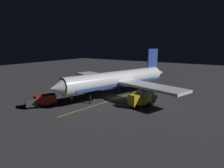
# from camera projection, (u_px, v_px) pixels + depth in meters

# --- Properties ---
(ground_plane) EXTENTS (180.00, 180.00, 0.20)m
(ground_plane) POSITION_uv_depth(u_px,v_px,m) (117.00, 98.00, 47.38)
(ground_plane) COLOR #313136
(apron_guide_stripe) EXTENTS (3.18, 24.94, 0.01)m
(apron_guide_stripe) POSITION_uv_depth(u_px,v_px,m) (107.00, 102.00, 44.12)
(apron_guide_stripe) COLOR gold
(apron_guide_stripe) RESTS_ON ground_plane
(airliner) EXTENTS (32.42, 32.51, 10.80)m
(airliner) POSITION_uv_depth(u_px,v_px,m) (119.00, 80.00, 46.92)
(airliner) COLOR white
(airliner) RESTS_ON ground_plane
(baggage_truck) EXTENTS (4.59, 5.89, 2.29)m
(baggage_truck) POSITION_uv_depth(u_px,v_px,m) (42.00, 101.00, 40.47)
(baggage_truck) COLOR maroon
(baggage_truck) RESTS_ON ground_plane
(catering_truck) EXTENTS (4.38, 6.34, 2.57)m
(catering_truck) POSITION_uv_depth(u_px,v_px,m) (142.00, 100.00, 40.71)
(catering_truck) COLOR gold
(catering_truck) RESTS_ON ground_plane
(ground_crew_worker) EXTENTS (0.40, 0.40, 1.74)m
(ground_crew_worker) POSITION_uv_depth(u_px,v_px,m) (72.00, 99.00, 42.81)
(ground_crew_worker) COLOR black
(ground_crew_worker) RESTS_ON ground_plane
(traffic_cone_near_left) EXTENTS (0.50, 0.50, 0.55)m
(traffic_cone_near_left) POSITION_uv_depth(u_px,v_px,m) (94.00, 100.00, 44.76)
(traffic_cone_near_left) COLOR #EA590F
(traffic_cone_near_left) RESTS_ON ground_plane
(traffic_cone_near_right) EXTENTS (0.50, 0.50, 0.55)m
(traffic_cone_near_right) POSITION_uv_depth(u_px,v_px,m) (102.00, 100.00, 44.52)
(traffic_cone_near_right) COLOR #EA590F
(traffic_cone_near_right) RESTS_ON ground_plane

